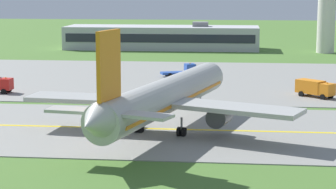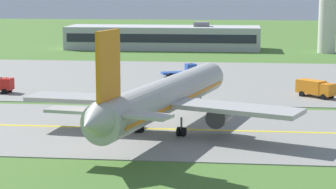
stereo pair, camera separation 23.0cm
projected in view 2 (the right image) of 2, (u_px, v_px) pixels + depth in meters
The scene contains 8 objects.
ground_plane at pixel (173, 130), 76.08m from camera, with size 500.00×500.00×0.00m, color #47702D.
taxiway_strip at pixel (173, 130), 76.07m from camera, with size 240.00×28.00×0.10m, color gray.
apron_pad at pixel (253, 80), 116.14m from camera, with size 140.00×52.00×0.10m, color gray.
taxiway_centreline at pixel (173, 129), 76.06m from camera, with size 220.00×0.60×0.01m, color yellow.
airplane_lead at pixel (165, 97), 74.34m from camera, with size 32.04×39.16×12.70m.
service_truck_baggage at pixel (184, 71), 120.31m from camera, with size 6.71×4.22×2.59m.
service_truck_catering at pixel (315, 88), 97.78m from camera, with size 5.82×5.56×2.60m.
terminal_building at pixel (163, 37), 173.38m from camera, with size 51.28×13.62×7.28m.
Camera 2 is at (7.69, -73.94, 16.71)m, focal length 69.37 mm.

